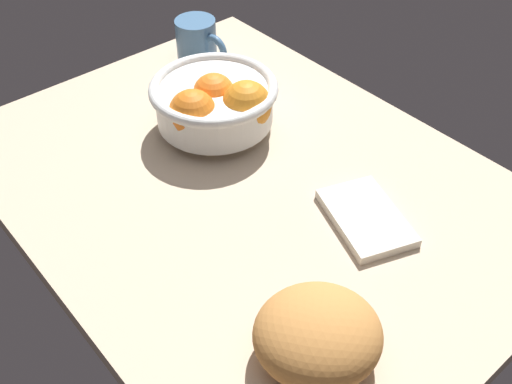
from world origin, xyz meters
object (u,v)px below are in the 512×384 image
napkin_folded (366,218)px  mug (198,41)px  fruit_bowl (216,103)px  bread_loaf (318,335)px

napkin_folded → mug: bearing=-9.5°
napkin_folded → fruit_bowl: bearing=5.3°
mug → napkin_folded: bearing=170.5°
fruit_bowl → bread_loaf: (-37.97, 16.47, -1.37)cm
bread_loaf → napkin_folded: bearing=-62.7°
bread_loaf → fruit_bowl: bearing=-23.5°
fruit_bowl → napkin_folded: size_ratio=1.48×
bread_loaf → mug: same height
napkin_folded → mug: 47.65cm
fruit_bowl → mug: (18.75, -10.47, -1.33)cm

